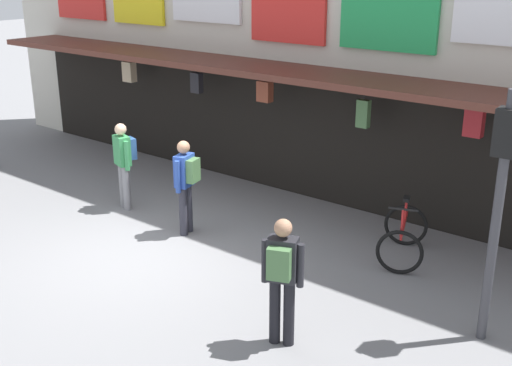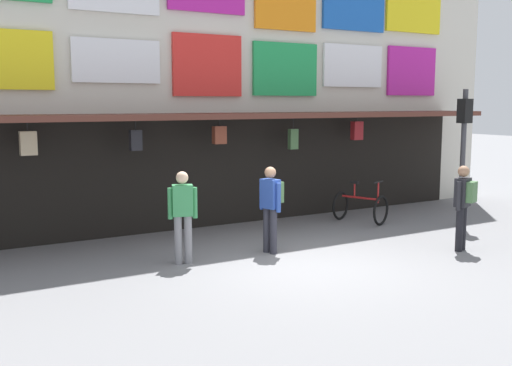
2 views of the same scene
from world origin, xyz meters
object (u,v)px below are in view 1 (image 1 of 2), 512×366
(pedestrian_in_red, at_px, (124,159))
(pedestrian_in_green, at_px, (282,273))
(bicycle_parked, at_px, (403,236))
(pedestrian_in_black, at_px, (186,180))
(traffic_light_far, at_px, (502,179))

(pedestrian_in_red, bearing_deg, pedestrian_in_green, -20.39)
(bicycle_parked, distance_m, pedestrian_in_red, 5.37)
(pedestrian_in_black, bearing_deg, bicycle_parked, 22.33)
(traffic_light_far, distance_m, pedestrian_in_green, 2.82)
(pedestrian_in_black, distance_m, pedestrian_in_red, 1.78)
(pedestrian_in_black, distance_m, pedestrian_in_green, 3.76)
(traffic_light_far, xyz_separation_m, pedestrian_in_green, (-1.91, -1.71, -1.16))
(traffic_light_far, xyz_separation_m, pedestrian_in_black, (-5.24, 0.04, -1.16))
(bicycle_parked, bearing_deg, pedestrian_in_black, -157.67)
(pedestrian_in_red, bearing_deg, bicycle_parked, 13.61)
(bicycle_parked, relative_size, pedestrian_in_red, 0.80)
(pedestrian_in_black, height_order, pedestrian_in_red, same)
(pedestrian_in_black, relative_size, pedestrian_in_green, 1.00)
(pedestrian_in_green, distance_m, pedestrian_in_red, 5.44)
(traffic_light_far, xyz_separation_m, pedestrian_in_red, (-7.02, 0.18, -1.16))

